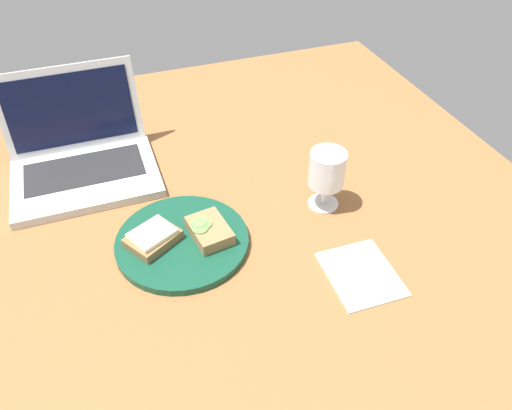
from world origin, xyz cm
name	(u,v)px	position (x,y,z in cm)	size (l,w,h in cm)	color
wooden_table	(223,222)	(0.00, 0.00, 1.50)	(140.00, 140.00, 3.00)	brown
plate	(182,241)	(-9.65, -5.19, 3.78)	(25.95, 25.95, 1.56)	#144733
sandwich_with_cucumber	(209,230)	(-4.39, -6.12, 5.94)	(8.00, 10.34, 3.05)	#937047
sandwich_with_cheese	(153,237)	(-15.02, -4.22, 5.82)	(11.74, 11.09, 2.69)	brown
wine_glass	(327,171)	(21.46, -3.63, 11.83)	(7.48, 7.48, 13.25)	white
laptop	(82,158)	(-25.40, 25.16, 6.95)	(31.65, 27.12, 21.23)	silver
napkin	(361,274)	(19.43, -23.99, 3.20)	(12.21, 14.71, 0.40)	white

